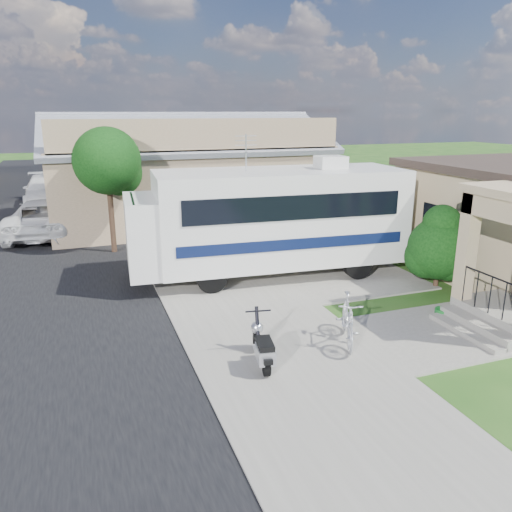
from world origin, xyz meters
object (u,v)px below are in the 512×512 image
object	(u,v)px
motorhome	(270,218)
pickup_truck	(46,217)
bicycle	(348,322)
garden_hose	(443,314)
van	(47,191)
scooter	(262,347)
shrub	(440,245)

from	to	relation	value
motorhome	pickup_truck	size ratio (longest dim) A/B	1.56
bicycle	pickup_truck	bearing A→B (deg)	140.34
garden_hose	motorhome	bearing A→B (deg)	121.92
garden_hose	van	bearing A→B (deg)	116.54
scooter	van	size ratio (longest dim) A/B	0.27
scooter	van	distance (m)	21.62
pickup_truck	van	size ratio (longest dim) A/B	0.97
shrub	van	world-z (taller)	shrub
motorhome	pickup_truck	bearing A→B (deg)	134.27
shrub	pickup_truck	size ratio (longest dim) A/B	0.45
motorhome	bicycle	size ratio (longest dim) A/B	4.76
shrub	van	bearing A→B (deg)	122.22
van	garden_hose	size ratio (longest dim) A/B	13.60
garden_hose	shrub	bearing A→B (deg)	55.20
bicycle	garden_hose	distance (m)	3.20
van	bicycle	bearing A→B (deg)	-73.37
shrub	garden_hose	bearing A→B (deg)	-124.80
bicycle	motorhome	bearing A→B (deg)	111.67
motorhome	pickup_truck	world-z (taller)	motorhome
bicycle	pickup_truck	size ratio (longest dim) A/B	0.33
scooter	garden_hose	world-z (taller)	scooter
motorhome	bicycle	bearing A→B (deg)	-87.93
motorhome	garden_hose	world-z (taller)	motorhome
van	motorhome	bearing A→B (deg)	-67.15
motorhome	scooter	bearing A→B (deg)	-108.69
bicycle	van	bearing A→B (deg)	132.27
bicycle	garden_hose	xyz separation A→B (m)	(3.12, 0.54, -0.46)
bicycle	shrub	bearing A→B (deg)	53.11
scooter	pickup_truck	bearing A→B (deg)	118.56
motorhome	shrub	xyz separation A→B (m)	(4.32, -2.71, -0.60)
scooter	pickup_truck	xyz separation A→B (m)	(-4.61, 13.81, 0.32)
bicycle	van	size ratio (longest dim) A/B	0.32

